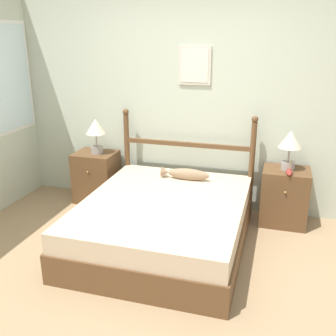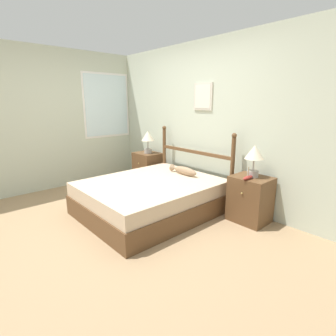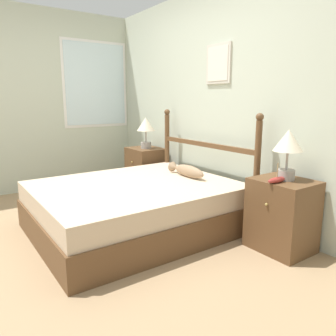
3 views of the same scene
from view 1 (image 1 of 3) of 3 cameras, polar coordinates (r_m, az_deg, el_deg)
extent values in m
plane|color=#9E7F5B|center=(3.57, -3.90, -15.65)|extent=(16.00, 16.00, 0.00)
cube|color=beige|center=(4.66, 3.14, 9.64)|extent=(6.40, 0.06, 2.55)
cube|color=beige|center=(4.56, 3.90, 14.62)|extent=(0.37, 0.02, 0.43)
cube|color=silver|center=(4.55, 3.87, 14.61)|extent=(0.31, 0.01, 0.37)
cube|color=white|center=(5.05, -22.86, 11.83)|extent=(0.01, 1.04, 1.30)
cube|color=silver|center=(5.04, -22.79, 11.83)|extent=(0.01, 0.96, 1.22)
cube|color=brown|center=(4.01, -0.56, -9.11)|extent=(1.58, 1.92, 0.28)
cube|color=#CCB293|center=(3.90, -0.57, -6.02)|extent=(1.54, 1.88, 0.20)
cylinder|color=brown|center=(4.89, -5.92, 1.34)|extent=(0.06, 0.06, 1.11)
sphere|color=brown|center=(4.75, -6.16, 8.10)|extent=(0.07, 0.07, 0.07)
cylinder|color=brown|center=(4.56, 11.99, -0.29)|extent=(0.06, 0.06, 1.11)
sphere|color=brown|center=(4.41, 12.51, 6.92)|extent=(0.07, 0.07, 0.07)
cube|color=brown|center=(4.60, 2.77, 3.45)|extent=(1.51, 0.04, 0.05)
cube|color=brown|center=(5.04, -10.33, -1.23)|extent=(0.50, 0.42, 0.63)
sphere|color=tan|center=(4.81, -11.59, -0.56)|extent=(0.02, 0.02, 0.02)
cube|color=brown|center=(4.55, 16.52, -4.00)|extent=(0.50, 0.42, 0.63)
sphere|color=tan|center=(4.29, 16.66, -3.41)|extent=(0.02, 0.02, 0.02)
cylinder|color=gray|center=(4.90, -10.26, 2.62)|extent=(0.15, 0.15, 0.09)
cylinder|color=gray|center=(4.87, -10.34, 4.02)|extent=(0.02, 0.02, 0.16)
cone|color=beige|center=(4.82, -10.46, 5.97)|extent=(0.25, 0.25, 0.18)
cylinder|color=gray|center=(4.43, 16.99, 0.33)|extent=(0.15, 0.15, 0.09)
cylinder|color=gray|center=(4.39, 17.14, 1.86)|extent=(0.02, 0.02, 0.16)
cone|color=beige|center=(4.35, 17.35, 4.01)|extent=(0.25, 0.25, 0.18)
ellipsoid|color=maroon|center=(4.30, 17.19, -0.54)|extent=(0.06, 0.21, 0.05)
cylinder|color=#997F56|center=(4.28, 17.29, 0.51)|extent=(0.01, 0.01, 0.12)
ellipsoid|color=#997A5B|center=(4.37, 2.98, -0.91)|extent=(0.47, 0.10, 0.13)
cone|color=#997A5B|center=(4.44, -0.39, -0.58)|extent=(0.08, 0.12, 0.12)
camera|label=2|loc=(2.22, 72.35, -5.45)|focal=28.00mm
camera|label=3|loc=(2.65, 56.77, -5.87)|focal=35.00mm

